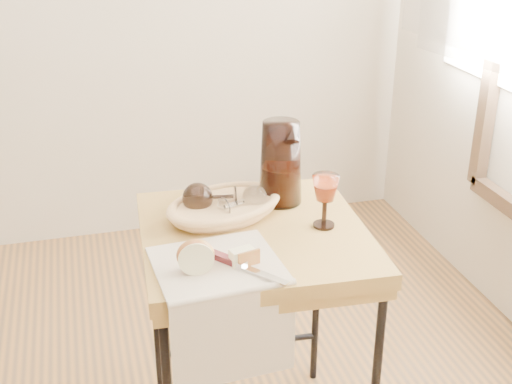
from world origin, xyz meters
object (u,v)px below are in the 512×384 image
object	(u,v)px
side_table	(254,345)
table_knife	(244,266)
bread_basket	(225,209)
apple_half	(195,255)
wine_goblet	(325,201)
goblet_lying_a	(214,197)
tea_towel	(217,265)
goblet_lying_b	(242,202)
pitcher	(281,162)

from	to	relation	value
side_table	table_knife	distance (m)	0.45
bread_basket	apple_half	distance (m)	0.31
wine_goblet	table_knife	xyz separation A→B (m)	(-0.27, -0.17, -0.06)
apple_half	goblet_lying_a	bearing A→B (deg)	75.94
tea_towel	goblet_lying_b	bearing A→B (deg)	59.04
side_table	bread_basket	bearing A→B (deg)	120.01
apple_half	goblet_lying_b	bearing A→B (deg)	61.56
tea_towel	bread_basket	xyz separation A→B (m)	(0.08, 0.26, 0.02)
wine_goblet	apple_half	xyz separation A→B (m)	(-0.38, -0.15, -0.03)
tea_towel	bread_basket	distance (m)	0.27
bread_basket	apple_half	world-z (taller)	apple_half
side_table	apple_half	world-z (taller)	apple_half
wine_goblet	side_table	bearing A→B (deg)	170.66
goblet_lying_a	wine_goblet	xyz separation A→B (m)	(0.27, -0.15, 0.02)
goblet_lying_b	wine_goblet	distance (m)	0.23
tea_towel	apple_half	size ratio (longest dim) A/B	3.30
goblet_lying_b	table_knife	bearing A→B (deg)	-125.14
goblet_lying_b	pitcher	xyz separation A→B (m)	(0.13, 0.07, 0.07)
wine_goblet	apple_half	distance (m)	0.41
apple_half	side_table	bearing A→B (deg)	48.85
goblet_lying_a	apple_half	distance (m)	0.31
wine_goblet	table_knife	world-z (taller)	wine_goblet
wine_goblet	apple_half	size ratio (longest dim) A/B	1.65
wine_goblet	goblet_lying_b	bearing A→B (deg)	150.56
goblet_lying_b	apple_half	distance (m)	0.32
bread_basket	goblet_lying_b	world-z (taller)	goblet_lying_b
goblet_lying_b	bread_basket	bearing A→B (deg)	136.03
bread_basket	table_knife	xyz separation A→B (m)	(-0.02, -0.30, -0.01)
tea_towel	goblet_lying_a	xyz separation A→B (m)	(0.05, 0.27, 0.05)
goblet_lying_a	wine_goblet	bearing A→B (deg)	160.98
bread_basket	goblet_lying_b	distance (m)	0.05
side_table	wine_goblet	bearing A→B (deg)	-9.34
goblet_lying_b	side_table	bearing A→B (deg)	-103.14
bread_basket	wine_goblet	bearing A→B (deg)	-48.96
pitcher	wine_goblet	distance (m)	0.20
side_table	goblet_lying_a	world-z (taller)	goblet_lying_a
apple_half	table_knife	world-z (taller)	apple_half
bread_basket	goblet_lying_b	bearing A→B (deg)	-42.65
side_table	apple_half	distance (m)	0.50
tea_towel	pitcher	size ratio (longest dim) A/B	1.07
side_table	wine_goblet	xyz separation A→B (m)	(0.19, -0.03, 0.46)
side_table	wine_goblet	size ratio (longest dim) A/B	5.05
goblet_lying_a	table_knife	bearing A→B (deg)	100.13
table_knife	goblet_lying_b	bearing A→B (deg)	128.96
goblet_lying_a	goblet_lying_b	world-z (taller)	goblet_lying_a
tea_towel	wine_goblet	bearing A→B (deg)	17.64
wine_goblet	tea_towel	bearing A→B (deg)	-158.43
side_table	wine_goblet	world-z (taller)	wine_goblet
tea_towel	side_table	bearing A→B (deg)	45.46
side_table	bread_basket	xyz separation A→B (m)	(-0.06, 0.10, 0.41)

